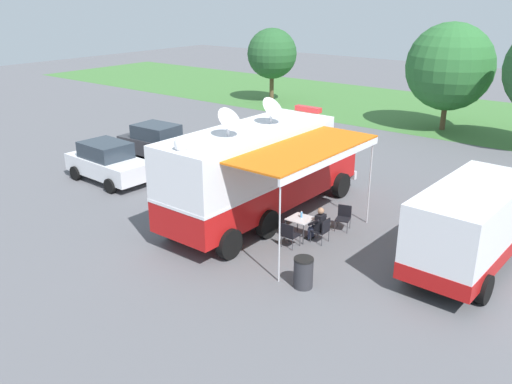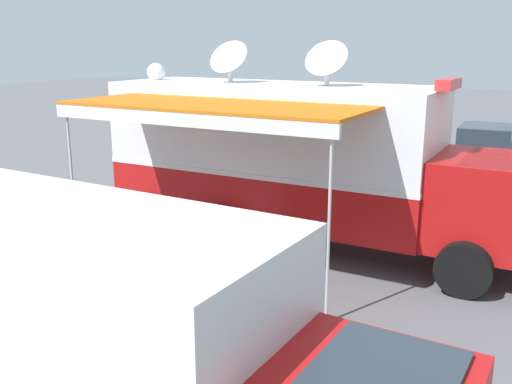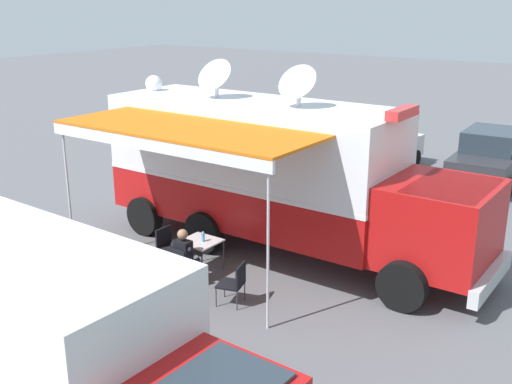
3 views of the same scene
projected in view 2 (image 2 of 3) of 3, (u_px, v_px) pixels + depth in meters
ground_plane at (272, 237)px, 13.38m from camera, size 100.00×100.00×0.00m
lot_stripe at (387, 223)px, 14.37m from camera, size 0.15×4.80×0.01m
command_truck at (302, 158)px, 12.51m from camera, size 4.89×9.51×4.53m
folding_table at (226, 236)px, 11.31m from camera, size 0.81×0.81×0.73m
water_bottle at (230, 229)px, 11.26m from camera, size 0.07×0.07×0.22m
folding_chair_at_table at (210, 258)px, 10.61m from camera, size 0.48×0.48×0.87m
folding_chair_beside_table at (187, 239)px, 11.64m from camera, size 0.48×0.48×0.87m
folding_chair_spare_by_truck at (279, 272)px, 9.95m from camera, size 0.59×0.59×0.87m
seated_responder at (215, 248)px, 10.74m from camera, size 0.66×0.55×1.25m
trash_bin at (56, 253)px, 11.01m from camera, size 0.57×0.57×0.91m
support_truck at (97, 340)px, 5.93m from camera, size 2.55×6.88×2.70m
car_behind_truck at (484, 153)px, 18.86m from camera, size 4.28×2.17×1.76m
car_far_corner at (369, 147)px, 19.92m from camera, size 4.27×2.14×1.76m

